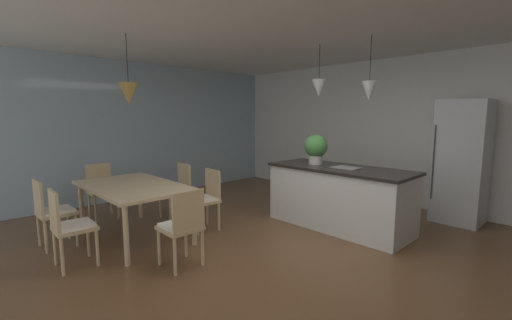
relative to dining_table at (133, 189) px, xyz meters
The scene contains 17 objects.
ground_plane 2.28m from the dining_table, 30.14° to the left, with size 10.00×8.40×0.04m, color brown.
ceiling_slab 3.02m from the dining_table, 30.14° to the left, with size 10.00×8.40×0.12m, color white.
wall_back_kitchen 4.79m from the dining_table, 66.65° to the left, with size 10.00×0.12×2.70m, color white.
window_wall_left_glazing 2.53m from the dining_table, 153.44° to the left, with size 0.06×8.40×2.70m, color #9EB7C6.
dining_table is the anchor object (origin of this frame).
chair_near_right 0.99m from the dining_table, 66.39° to the right, with size 0.41×0.41×0.87m.
chair_window_end 1.25m from the dining_table, behind, with size 0.42×0.42×0.87m.
chair_near_left 0.99m from the dining_table, 113.63° to the right, with size 0.41×0.41×0.87m.
chair_kitchen_end 1.25m from the dining_table, ahead, with size 0.40×0.40×0.87m.
chair_far_right 0.99m from the dining_table, 66.06° to the left, with size 0.43×0.43×0.87m.
chair_far_left 0.98m from the dining_table, 113.59° to the left, with size 0.42×0.42×0.87m.
kitchen_island 2.92m from the dining_table, 55.07° to the left, with size 2.10×0.87×0.91m.
refrigerator 4.86m from the dining_table, 54.49° to the left, with size 0.67×0.67×1.89m.
pendant_over_table 1.27m from the dining_table, 155.81° to the left, with size 0.25×0.25×0.90m.
pendant_over_island_main 3.03m from the dining_table, 62.18° to the left, with size 0.22×0.22×0.77m.
pendant_over_island_aux 3.42m from the dining_table, 49.00° to the left, with size 0.20×0.20×0.86m.
potted_plant_on_island 2.73m from the dining_table, 62.73° to the left, with size 0.35×0.35×0.46m.
Camera 1 is at (2.39, -2.89, 1.64)m, focal length 23.16 mm.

